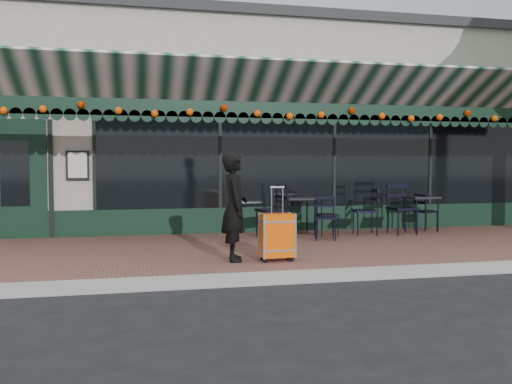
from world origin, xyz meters
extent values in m
plane|color=black|center=(0.00, 0.00, 0.00)|extent=(80.00, 80.00, 0.00)
cube|color=brown|center=(0.00, 2.00, 0.07)|extent=(18.00, 4.00, 0.15)
cube|color=#9E9E99|center=(0.00, -0.08, 0.07)|extent=(18.00, 0.16, 0.15)
cube|color=#A2998C|center=(0.00, 8.00, 2.25)|extent=(12.00, 8.00, 4.50)
cube|color=black|center=(1.20, 3.98, 1.65)|extent=(9.20, 0.04, 2.00)
cube|color=black|center=(-4.80, 3.98, 1.25)|extent=(1.10, 0.07, 2.20)
cube|color=silver|center=(-3.70, 3.94, 1.50)|extent=(0.42, 0.04, 0.55)
cube|color=black|center=(0.00, 2.52, 2.46)|extent=(12.00, 0.03, 0.28)
cylinder|color=#F64807|center=(0.00, 2.46, 2.44)|extent=(11.60, 0.12, 0.12)
imported|color=black|center=(-1.27, 0.84, 0.92)|extent=(0.41, 0.59, 1.54)
cube|color=#F95A07|center=(-0.69, 0.68, 0.52)|extent=(0.47, 0.28, 0.61)
cube|color=black|center=(-0.69, 0.68, 0.18)|extent=(0.47, 0.28, 0.06)
cube|color=silver|center=(-0.69, 0.68, 1.01)|extent=(0.21, 0.04, 0.38)
cube|color=black|center=(3.03, 3.31, 0.85)|extent=(0.58, 0.58, 0.04)
cylinder|color=black|center=(2.79, 3.07, 0.49)|extent=(0.03, 0.03, 0.68)
cylinder|color=black|center=(3.27, 3.07, 0.49)|extent=(0.03, 0.03, 0.68)
cylinder|color=black|center=(2.79, 3.55, 0.49)|extent=(0.03, 0.03, 0.68)
cylinder|color=black|center=(3.27, 3.55, 0.49)|extent=(0.03, 0.03, 0.68)
cube|color=black|center=(0.48, 3.43, 0.85)|extent=(0.58, 0.58, 0.04)
cylinder|color=black|center=(0.23, 3.19, 0.49)|extent=(0.03, 0.03, 0.68)
cylinder|color=black|center=(0.72, 3.19, 0.49)|extent=(0.03, 0.03, 0.68)
cylinder|color=black|center=(0.23, 3.68, 0.49)|extent=(0.03, 0.03, 0.68)
cylinder|color=black|center=(0.72, 3.68, 0.49)|extent=(0.03, 0.03, 0.68)
camera|label=1|loc=(-2.63, -6.69, 1.53)|focal=38.00mm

